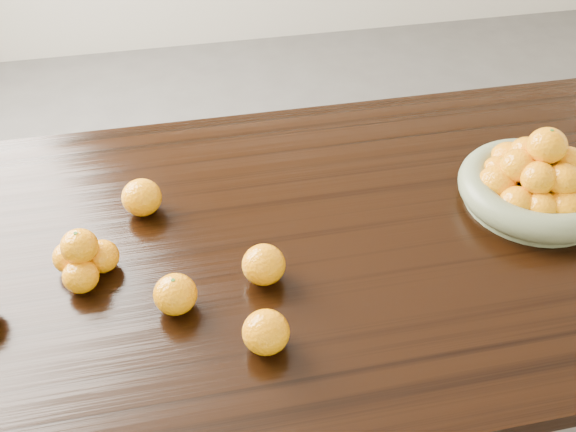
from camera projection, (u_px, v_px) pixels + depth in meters
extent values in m
plane|color=#4F4D4A|center=(296.00, 429.00, 1.84)|extent=(5.00, 5.00, 0.00)
cube|color=black|center=(299.00, 244.00, 1.36)|extent=(2.00, 1.00, 0.04)
cube|color=black|center=(551.00, 199.00, 2.06)|extent=(0.08, 0.08, 0.71)
cylinder|color=#727A59|center=(532.00, 199.00, 1.43)|extent=(0.30, 0.30, 0.02)
torus|color=#727A59|center=(536.00, 188.00, 1.41)|extent=(0.34, 0.34, 0.06)
ellipsoid|color=orange|center=(559.00, 164.00, 1.44)|extent=(0.09, 0.09, 0.08)
ellipsoid|color=orange|center=(535.00, 158.00, 1.47)|extent=(0.08, 0.08, 0.08)
ellipsoid|color=orange|center=(508.00, 160.00, 1.46)|extent=(0.09, 0.09, 0.08)
ellipsoid|color=orange|center=(499.00, 172.00, 1.43)|extent=(0.08, 0.08, 0.07)
ellipsoid|color=orange|center=(497.00, 183.00, 1.39)|extent=(0.09, 0.09, 0.08)
ellipsoid|color=orange|center=(517.00, 203.00, 1.35)|extent=(0.08, 0.08, 0.07)
ellipsoid|color=orange|center=(541.00, 208.00, 1.34)|extent=(0.08, 0.08, 0.07)
ellipsoid|color=orange|center=(565.00, 207.00, 1.33)|extent=(0.08, 0.08, 0.08)
ellipsoid|color=orange|center=(575.00, 178.00, 1.41)|extent=(0.09, 0.09, 0.08)
ellipsoid|color=orange|center=(540.00, 183.00, 1.40)|extent=(0.08, 0.08, 0.07)
ellipsoid|color=orange|center=(549.00, 154.00, 1.40)|extent=(0.08, 0.08, 0.07)
ellipsoid|color=orange|center=(526.00, 153.00, 1.40)|extent=(0.08, 0.08, 0.07)
ellipsoid|color=orange|center=(518.00, 165.00, 1.37)|extent=(0.08, 0.08, 0.07)
ellipsoid|color=orange|center=(538.00, 178.00, 1.33)|extent=(0.07, 0.07, 0.07)
ellipsoid|color=orange|center=(563.00, 179.00, 1.33)|extent=(0.07, 0.07, 0.07)
ellipsoid|color=orange|center=(567.00, 165.00, 1.37)|extent=(0.09, 0.09, 0.08)
ellipsoid|color=orange|center=(547.00, 146.00, 1.34)|extent=(0.08, 0.08, 0.08)
ellipsoid|color=orange|center=(81.00, 276.00, 1.21)|extent=(0.07, 0.07, 0.06)
ellipsoid|color=orange|center=(102.00, 256.00, 1.25)|extent=(0.07, 0.07, 0.06)
ellipsoid|color=orange|center=(71.00, 257.00, 1.25)|extent=(0.07, 0.07, 0.06)
ellipsoid|color=orange|center=(79.00, 246.00, 1.21)|extent=(0.07, 0.07, 0.07)
ellipsoid|color=orange|center=(175.00, 294.00, 1.17)|extent=(0.08, 0.08, 0.08)
ellipsoid|color=orange|center=(266.00, 332.00, 1.10)|extent=(0.08, 0.08, 0.08)
ellipsoid|color=orange|center=(264.00, 265.00, 1.23)|extent=(0.08, 0.08, 0.08)
ellipsoid|color=orange|center=(142.00, 197.00, 1.38)|extent=(0.09, 0.09, 0.08)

